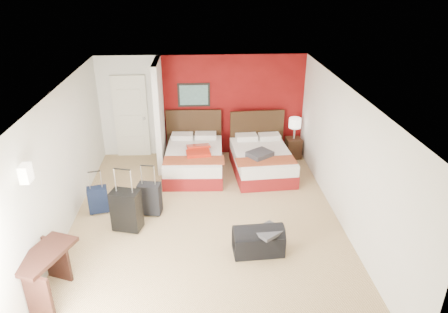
{
  "coord_description": "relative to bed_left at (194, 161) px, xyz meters",
  "views": [
    {
      "loc": [
        -0.08,
        -6.47,
        4.38
      ],
      "look_at": [
        0.38,
        0.8,
        1.0
      ],
      "focal_mm": 33.03,
      "sensor_mm": 36.0,
      "label": 1
    }
  ],
  "objects": [
    {
      "name": "desk",
      "position": [
        -2.05,
        -3.88,
        0.12
      ],
      "size": [
        0.79,
        1.05,
        0.79
      ],
      "primitive_type": "cube",
      "rotation": [
        0.0,
        0.0,
        -0.39
      ],
      "color": "black",
      "rests_on": "ground"
    },
    {
      "name": "suitcase_black",
      "position": [
        -1.2,
        -2.23,
        0.1
      ],
      "size": [
        0.57,
        0.43,
        0.75
      ],
      "primitive_type": "cube",
      "rotation": [
        0.0,
        0.0,
        -0.26
      ],
      "color": "black",
      "rests_on": "ground"
    },
    {
      "name": "bed_left",
      "position": [
        0.0,
        0.0,
        0.0
      ],
      "size": [
        1.37,
        1.9,
        0.55
      ],
      "primitive_type": "cube",
      "rotation": [
        0.0,
        0.0,
        -0.05
      ],
      "color": "white",
      "rests_on": "ground"
    },
    {
      "name": "duffel_bag",
      "position": [
        1.07,
        -3.03,
        -0.07
      ],
      "size": [
        0.85,
        0.49,
        0.42
      ],
      "primitive_type": "cube",
      "rotation": [
        0.0,
        0.0,
        0.05
      ],
      "color": "black",
      "rests_on": "ground"
    },
    {
      "name": "entry_door",
      "position": [
        -1.53,
        1.06,
        0.75
      ],
      "size": [
        0.82,
        0.06,
        2.05
      ],
      "primitive_type": "cube",
      "color": "silver",
      "rests_on": "ground"
    },
    {
      "name": "ground",
      "position": [
        0.22,
        -2.14,
        -0.28
      ],
      "size": [
        6.5,
        6.5,
        0.0
      ],
      "primitive_type": "plane",
      "color": "tan",
      "rests_on": "ground"
    },
    {
      "name": "red_suitcase_open",
      "position": [
        0.1,
        -0.1,
        0.32
      ],
      "size": [
        0.6,
        0.77,
        0.09
      ],
      "primitive_type": "cube",
      "rotation": [
        0.0,
        0.0,
        0.11
      ],
      "color": "#AF1F0F",
      "rests_on": "bed_left"
    },
    {
      "name": "jacket_bundle",
      "position": [
        1.45,
        -0.42,
        0.33
      ],
      "size": [
        0.65,
        0.62,
        0.12
      ],
      "primitive_type": "cube",
      "rotation": [
        0.0,
        0.0,
        0.62
      ],
      "color": "#37373C",
      "rests_on": "bed_right"
    },
    {
      "name": "nightstand",
      "position": [
        2.46,
        0.68,
        -0.02
      ],
      "size": [
        0.39,
        0.39,
        0.5
      ],
      "primitive_type": "cube",
      "rotation": [
        0.0,
        0.0,
        0.07
      ],
      "color": "#321D10",
      "rests_on": "ground"
    },
    {
      "name": "bed_right",
      "position": [
        1.55,
        -0.12,
        -0.0
      ],
      "size": [
        1.38,
        1.89,
        0.54
      ],
      "primitive_type": "cube",
      "rotation": [
        0.0,
        0.0,
        0.06
      ],
      "color": "white",
      "rests_on": "ground"
    },
    {
      "name": "suitcase_navy",
      "position": [
        -1.85,
        -1.61,
        -0.02
      ],
      "size": [
        0.41,
        0.3,
        0.51
      ],
      "primitive_type": "cube",
      "rotation": [
        0.0,
        0.0,
        0.22
      ],
      "color": "black",
      "rests_on": "ground"
    },
    {
      "name": "partition_wall",
      "position": [
        -0.78,
        0.47,
        0.97
      ],
      "size": [
        0.12,
        1.2,
        2.5
      ],
      "primitive_type": "cube",
      "color": "silver",
      "rests_on": "ground"
    },
    {
      "name": "table_lamp",
      "position": [
        2.46,
        0.68,
        0.49
      ],
      "size": [
        0.33,
        0.33,
        0.53
      ],
      "primitive_type": "cylinder",
      "rotation": [
        0.0,
        0.0,
        -0.13
      ],
      "color": "white",
      "rests_on": "nightstand"
    },
    {
      "name": "suitcase_charcoal",
      "position": [
        -0.84,
        -1.73,
        0.03
      ],
      "size": [
        0.46,
        0.33,
        0.62
      ],
      "primitive_type": "cube",
      "rotation": [
        0.0,
        0.0,
        -0.17
      ],
      "color": "black",
      "rests_on": "ground"
    },
    {
      "name": "red_accent_panel",
      "position": [
        0.97,
        1.09,
        0.97
      ],
      "size": [
        3.5,
        0.04,
        2.5
      ],
      "primitive_type": "cube",
      "color": "maroon",
      "rests_on": "ground"
    },
    {
      "name": "room_walls",
      "position": [
        -1.18,
        -0.72,
        0.98
      ],
      "size": [
        5.02,
        6.52,
        2.5
      ],
      "color": "silver",
      "rests_on": "ground"
    },
    {
      "name": "jacket_draped",
      "position": [
        1.22,
        -3.08,
        0.17
      ],
      "size": [
        0.57,
        0.56,
        0.06
      ],
      "primitive_type": "cube",
      "rotation": [
        0.0,
        0.0,
        0.63
      ],
      "color": "#3D3D43",
      "rests_on": "duffel_bag"
    }
  ]
}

